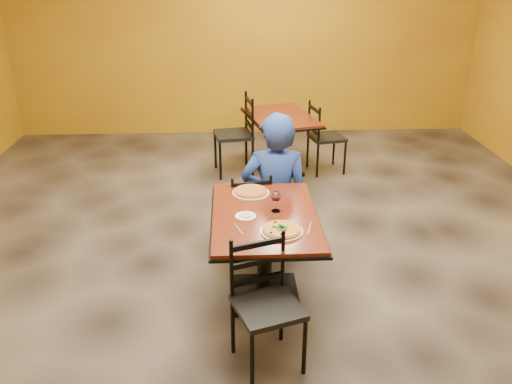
{
  "coord_description": "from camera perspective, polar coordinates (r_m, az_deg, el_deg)",
  "views": [
    {
      "loc": [
        -0.25,
        -4.12,
        2.55
      ],
      "look_at": [
        -0.06,
        -0.3,
        0.85
      ],
      "focal_mm": 37.13,
      "sensor_mm": 36.0,
      "label": 1
    }
  ],
  "objects": [
    {
      "name": "diner",
      "position": [
        4.88,
        2.1,
        1.14
      ],
      "size": [
        0.66,
        0.45,
        1.32
      ],
      "primitive_type": "imported",
      "rotation": [
        0.0,
        0.0,
        3.1
      ],
      "color": "navy",
      "rests_on": "floor"
    },
    {
      "name": "knife",
      "position": [
        3.87,
        5.8,
        -3.85
      ],
      "size": [
        0.07,
        0.21,
        0.0
      ],
      "primitive_type": "cube",
      "rotation": [
        0.0,
        0.0,
        -0.26
      ],
      "color": "silver",
      "rests_on": "table_main"
    },
    {
      "name": "floor",
      "position": [
        4.86,
        0.52,
        -7.74
      ],
      "size": [
        7.0,
        8.0,
        0.01
      ],
      "primitive_type": "cube",
      "color": "black",
      "rests_on": "ground"
    },
    {
      "name": "plate_main",
      "position": [
        3.8,
        2.78,
        -4.25
      ],
      "size": [
        0.31,
        0.31,
        0.01
      ],
      "primitive_type": "cylinder",
      "color": "white",
      "rests_on": "table_main"
    },
    {
      "name": "side_plate",
      "position": [
        4.01,
        -1.14,
        -2.63
      ],
      "size": [
        0.16,
        0.16,
        0.01
      ],
      "primitive_type": "cylinder",
      "color": "white",
      "rests_on": "table_main"
    },
    {
      "name": "chair_main_far",
      "position": [
        4.85,
        -0.82,
        -2.18
      ],
      "size": [
        0.42,
        0.42,
        0.83
      ],
      "primitive_type": null,
      "rotation": [
        0.0,
        0.0,
        3.28
      ],
      "color": "black",
      "rests_on": "floor"
    },
    {
      "name": "fork",
      "position": [
        3.84,
        -1.9,
        -3.98
      ],
      "size": [
        0.07,
        0.18,
        0.0
      ],
      "primitive_type": "cube",
      "rotation": [
        0.0,
        0.0,
        0.32
      ],
      "color": "silver",
      "rests_on": "table_main"
    },
    {
      "name": "wine_glass",
      "position": [
        4.07,
        2.16,
        -0.93
      ],
      "size": [
        0.08,
        0.08,
        0.18
      ],
      "primitive_type": null,
      "color": "white",
      "rests_on": "table_main"
    },
    {
      "name": "table_second",
      "position": [
        6.72,
        2.65,
        6.62
      ],
      "size": [
        1.0,
        1.27,
        0.75
      ],
      "rotation": [
        0.0,
        0.0,
        0.22
      ],
      "color": "maroon",
      "rests_on": "floor"
    },
    {
      "name": "wall_back",
      "position": [
        8.2,
        -1.16,
        16.57
      ],
      "size": [
        7.0,
        0.01,
        3.0
      ],
      "primitive_type": "cube",
      "color": "#AE8B13",
      "rests_on": "ground"
    },
    {
      "name": "chair_main_near",
      "position": [
        3.54,
        1.3,
        -12.41
      ],
      "size": [
        0.52,
        0.52,
        0.9
      ],
      "primitive_type": null,
      "rotation": [
        0.0,
        0.0,
        0.33
      ],
      "color": "black",
      "rests_on": "floor"
    },
    {
      "name": "chair_second_right",
      "position": [
        6.83,
        7.64,
        5.83
      ],
      "size": [
        0.48,
        0.48,
        0.9
      ],
      "primitive_type": null,
      "rotation": [
        0.0,
        0.0,
        1.77
      ],
      "color": "black",
      "rests_on": "floor"
    },
    {
      "name": "table_main",
      "position": [
        4.14,
        0.95,
        -4.82
      ],
      "size": [
        0.83,
        1.23,
        0.75
      ],
      "color": "maroon",
      "rests_on": "floor"
    },
    {
      "name": "pizza_far",
      "position": [
        4.4,
        -0.56,
        0.11
      ],
      "size": [
        0.28,
        0.28,
        0.02
      ],
      "primitive_type": "cylinder",
      "color": "gold",
      "rests_on": "plate_far"
    },
    {
      "name": "pizza_main",
      "position": [
        3.8,
        2.79,
        -4.04
      ],
      "size": [
        0.28,
        0.28,
        0.02
      ],
      "primitive_type": "cylinder",
      "color": "#9D3B0B",
      "rests_on": "plate_main"
    },
    {
      "name": "dip",
      "position": [
        4.01,
        -1.14,
        -2.51
      ],
      "size": [
        0.09,
        0.09,
        0.01
      ],
      "primitive_type": "cylinder",
      "color": "tan",
      "rests_on": "side_plate"
    },
    {
      "name": "plate_far",
      "position": [
        4.41,
        -0.55,
        -0.08
      ],
      "size": [
        0.31,
        0.31,
        0.01
      ],
      "primitive_type": "cylinder",
      "color": "white",
      "rests_on": "table_main"
    },
    {
      "name": "chair_second_left",
      "position": [
        6.71,
        -2.46,
        6.14
      ],
      "size": [
        0.52,
        0.52,
        1.01
      ],
      "primitive_type": null,
      "rotation": [
        0.0,
        0.0,
        -1.4
      ],
      "color": "black",
      "rests_on": "floor"
    }
  ]
}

